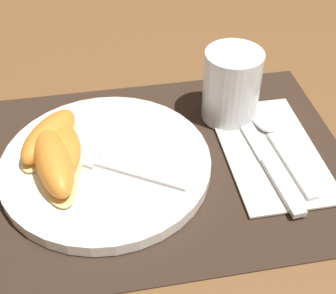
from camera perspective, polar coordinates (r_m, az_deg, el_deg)
name	(u,v)px	position (r m, az deg, el deg)	size (l,w,h in m)	color
ground_plane	(169,163)	(0.60, 0.14, -2.02)	(3.00, 3.00, 0.00)	brown
placemat	(169,162)	(0.60, 0.14, -1.88)	(0.46, 0.34, 0.00)	#38281E
plate	(106,166)	(0.58, -7.54, -2.27)	(0.26, 0.26, 0.02)	white
juice_glass	(231,90)	(0.64, 7.69, 6.95)	(0.08, 0.08, 0.10)	silver
napkin	(270,151)	(0.62, 12.33, -0.46)	(0.12, 0.20, 0.00)	white
knife	(262,152)	(0.61, 11.38, -0.58)	(0.04, 0.23, 0.01)	silver
spoon	(270,130)	(0.64, 12.33, 2.07)	(0.04, 0.18, 0.01)	silver
fork	(103,163)	(0.57, -7.92, -1.94)	(0.17, 0.11, 0.00)	silver
citrus_wedge_0	(49,138)	(0.60, -14.27, 1.12)	(0.09, 0.11, 0.04)	#F4DB84
citrus_wedge_1	(60,153)	(0.57, -13.03, -0.76)	(0.06, 0.10, 0.03)	#F4DB84
citrus_wedge_2	(54,163)	(0.56, -13.75, -1.90)	(0.07, 0.13, 0.04)	#F4DB84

